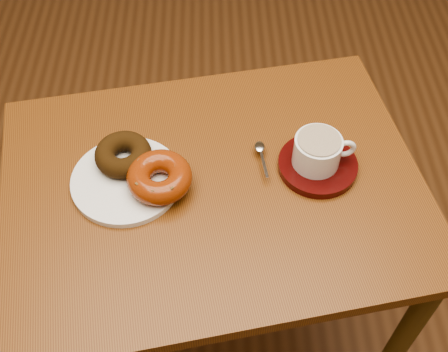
{
  "coord_description": "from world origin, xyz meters",
  "views": [
    {
      "loc": [
        -0.15,
        -0.51,
        1.56
      ],
      "look_at": [
        -0.13,
        0.13,
        0.75
      ],
      "focal_mm": 45.0,
      "sensor_mm": 36.0,
      "label": 1
    }
  ],
  "objects_px": {
    "donut_plate": "(126,180)",
    "coffee_cup": "(318,151)",
    "saucer": "(318,165)",
    "cafe_table": "(214,218)"
  },
  "relations": [
    {
      "from": "cafe_table",
      "to": "saucer",
      "type": "bearing_deg",
      "value": -0.96
    },
    {
      "from": "cafe_table",
      "to": "donut_plate",
      "type": "distance_m",
      "value": 0.2
    },
    {
      "from": "donut_plate",
      "to": "cafe_table",
      "type": "bearing_deg",
      "value": -1.87
    },
    {
      "from": "cafe_table",
      "to": "donut_plate",
      "type": "relative_size",
      "value": 4.24
    },
    {
      "from": "saucer",
      "to": "coffee_cup",
      "type": "relative_size",
      "value": 1.28
    },
    {
      "from": "saucer",
      "to": "donut_plate",
      "type": "bearing_deg",
      "value": -175.84
    },
    {
      "from": "cafe_table",
      "to": "coffee_cup",
      "type": "relative_size",
      "value": 7.42
    },
    {
      "from": "saucer",
      "to": "coffee_cup",
      "type": "distance_m",
      "value": 0.04
    },
    {
      "from": "donut_plate",
      "to": "saucer",
      "type": "distance_m",
      "value": 0.36
    },
    {
      "from": "donut_plate",
      "to": "coffee_cup",
      "type": "xyz_separation_m",
      "value": [
        0.36,
        0.03,
        0.04
      ]
    }
  ]
}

